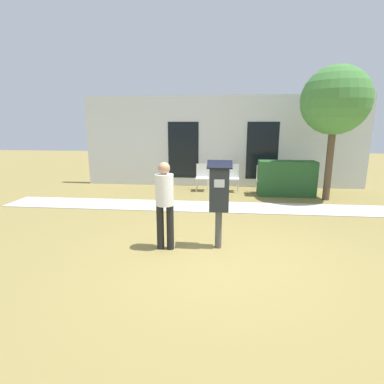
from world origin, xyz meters
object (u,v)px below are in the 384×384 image
object	(u,v)px
outdoor_chair_left	(203,175)
person_standing	(165,199)
parking_meter	(219,193)
outdoor_chair_middle	(232,176)
outdoor_chair_right	(263,177)

from	to	relation	value
outdoor_chair_left	person_standing	bearing A→B (deg)	-100.21
person_standing	outdoor_chair_left	size ratio (longest dim) A/B	1.76
parking_meter	outdoor_chair_middle	size ratio (longest dim) A/B	1.77
outdoor_chair_left	outdoor_chair_middle	distance (m)	1.01
outdoor_chair_middle	outdoor_chair_right	bearing A→B (deg)	-27.02
outdoor_chair_middle	person_standing	bearing A→B (deg)	-122.41
outdoor_chair_left	outdoor_chair_right	world-z (taller)	same
outdoor_chair_left	outdoor_chair_middle	bearing A→B (deg)	-7.30
outdoor_chair_left	outdoor_chair_right	distance (m)	2.02
outdoor_chair_left	outdoor_chair_right	bearing A→B (deg)	-11.69
person_standing	outdoor_chair_right	world-z (taller)	person_standing
outdoor_chair_left	parking_meter	bearing A→B (deg)	-89.21
outdoor_chair_middle	outdoor_chair_right	xyz separation A→B (m)	(1.01, -0.17, 0.00)
parking_meter	outdoor_chair_left	size ratio (longest dim) A/B	1.77
outdoor_chair_right	person_standing	bearing A→B (deg)	-112.26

